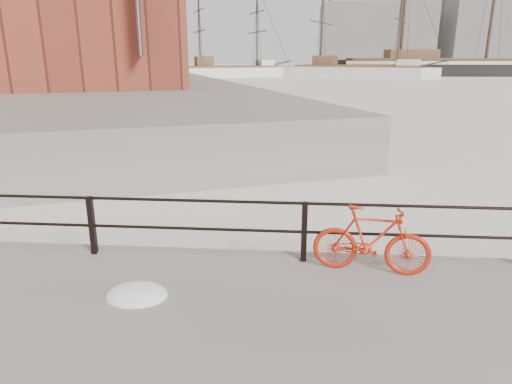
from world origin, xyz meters
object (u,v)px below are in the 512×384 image
(schooner_mid, at_px, (357,77))
(schooner_left, at_px, (230,77))
(barque_black, at_px, (484,76))
(workboat_far, at_px, (79,85))
(bicycle, at_px, (372,240))
(workboat_near, at_px, (21,98))

(schooner_mid, relative_size, schooner_left, 1.29)
(barque_black, xyz_separation_m, schooner_left, (-44.94, -9.93, 0.00))
(schooner_left, distance_m, workboat_far, 27.36)
(bicycle, xyz_separation_m, barque_black, (32.86, 81.46, -0.88))
(schooner_left, relative_size, workboat_near, 1.79)
(schooner_mid, bearing_deg, barque_black, 42.24)
(workboat_near, distance_m, workboat_far, 17.13)
(schooner_mid, distance_m, schooner_left, 21.10)
(barque_black, height_order, schooner_left, barque_black)
(schooner_mid, bearing_deg, workboat_far, -127.06)
(schooner_mid, relative_size, workboat_near, 2.32)
(barque_black, xyz_separation_m, workboat_far, (-60.52, -32.42, 0.00))
(bicycle, relative_size, schooner_mid, 0.06)
(bicycle, height_order, barque_black, barque_black)
(bicycle, bearing_deg, schooner_mid, 91.60)
(schooner_mid, height_order, workboat_far, schooner_mid)
(barque_black, height_order, workboat_near, barque_black)
(bicycle, height_order, schooner_mid, schooner_mid)
(barque_black, relative_size, schooner_mid, 2.41)
(workboat_near, bearing_deg, barque_black, -1.78)
(schooner_left, height_order, workboat_far, schooner_left)
(bicycle, relative_size, workboat_far, 0.18)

